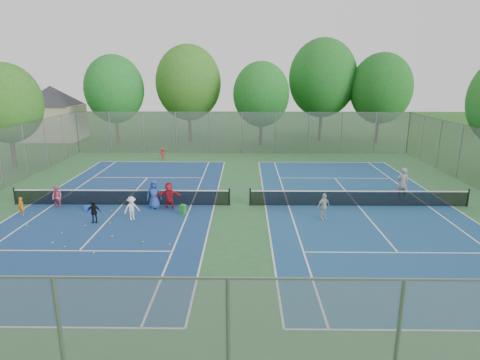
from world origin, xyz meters
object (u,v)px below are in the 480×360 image
ball_crate (88,208)px  instructor (402,183)px  ball_hopper (183,209)px  net_right (359,199)px  net_left (122,198)px

ball_crate → instructor: bearing=7.5°
ball_hopper → ball_crate: bearing=174.5°
net_right → instructor: size_ratio=6.49×
net_right → ball_hopper: net_right is taller
net_left → ball_crate: (-1.68, -0.99, -0.31)m
ball_crate → instructor: (18.76, 2.48, 0.85)m
ball_crate → net_right: bearing=3.6°
net_left → ball_hopper: 4.15m
net_left → instructor: size_ratio=6.49×
ball_crate → ball_hopper: bearing=-5.5°
ball_crate → net_left: bearing=30.5°
net_left → ball_hopper: (3.86, -1.52, -0.18)m
net_left → ball_crate: net_left is taller
net_left → ball_hopper: bearing=-21.5°
ball_hopper → instructor: 13.57m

